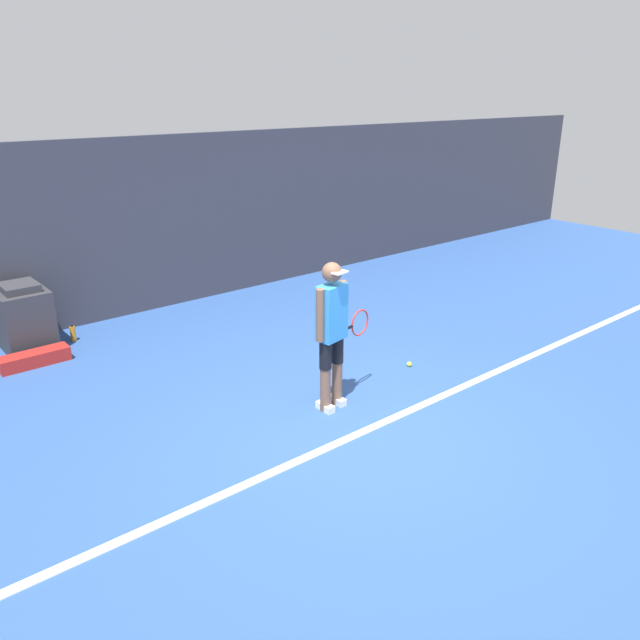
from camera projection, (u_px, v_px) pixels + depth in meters
name	position (u px, v px, depth m)	size (l,w,h in m)	color
ground_plane	(363.00, 432.00, 6.67)	(24.00, 24.00, 0.00)	#2D5193
back_wall	(143.00, 226.00, 9.92)	(24.00, 0.10, 2.78)	#383842
court_baseline	(363.00, 432.00, 6.66)	(21.60, 0.10, 0.01)	white
tennis_player	(332.00, 329.00, 6.88)	(0.92, 0.32, 1.72)	brown
tennis_ball	(409.00, 364.00, 8.23)	(0.07, 0.07, 0.07)	#D1E533
covered_chair	(25.00, 318.00, 8.66)	(0.65, 0.75, 0.96)	#333338
equipment_bag	(34.00, 359.00, 8.26)	(0.89, 0.27, 0.18)	#B2231E
water_bottle	(73.00, 333.00, 9.04)	(0.07, 0.07, 0.25)	orange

